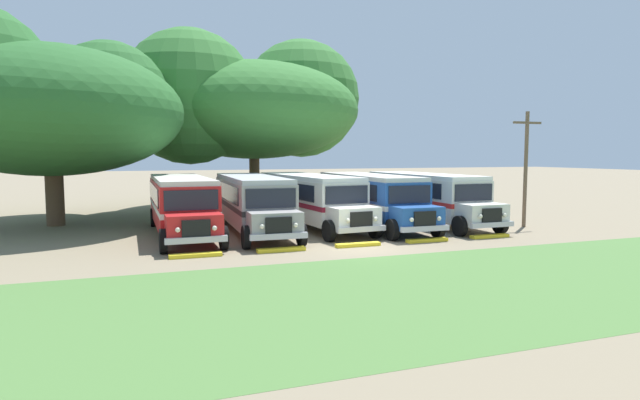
{
  "coord_description": "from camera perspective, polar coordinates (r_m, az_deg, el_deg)",
  "views": [
    {
      "loc": [
        -8.94,
        -19.71,
        3.95
      ],
      "look_at": [
        0.0,
        5.09,
        1.6
      ],
      "focal_mm": 29.0,
      "sensor_mm": 36.0,
      "label": 1
    }
  ],
  "objects": [
    {
      "name": "ground_plane",
      "position": [
        22.0,
        4.52,
        -5.26
      ],
      "size": [
        220.0,
        220.0,
        0.0
      ],
      "primitive_type": "plane",
      "color": "#84755B"
    },
    {
      "name": "foreground_grass_strip",
      "position": [
        16.18,
        14.64,
        -9.19
      ],
      "size": [
        80.0,
        9.62,
        0.01
      ],
      "primitive_type": "cube",
      "color": "#4C7538",
      "rests_on": "ground_plane"
    },
    {
      "name": "parked_bus_slot_0",
      "position": [
        26.28,
        -15.04,
        -0.26
      ],
      "size": [
        2.78,
        10.85,
        2.82
      ],
      "rotation": [
        0.0,
        0.0,
        -1.56
      ],
      "color": "red",
      "rests_on": "ground_plane"
    },
    {
      "name": "parked_bus_slot_1",
      "position": [
        26.56,
        -7.45,
        -0.07
      ],
      "size": [
        2.98,
        10.88,
        2.82
      ],
      "rotation": [
        0.0,
        0.0,
        -1.6
      ],
      "color": "#9E9993",
      "rests_on": "ground_plane"
    },
    {
      "name": "parked_bus_slot_2",
      "position": [
        28.08,
        -1.11,
        0.25
      ],
      "size": [
        3.45,
        10.96,
        2.82
      ],
      "rotation": [
        0.0,
        0.0,
        -1.49
      ],
      "color": "silver",
      "rests_on": "ground_plane"
    },
    {
      "name": "parked_bus_slot_3",
      "position": [
        28.58,
        5.6,
        0.31
      ],
      "size": [
        2.73,
        10.85,
        2.82
      ],
      "rotation": [
        0.0,
        0.0,
        -1.58
      ],
      "color": "#23519E",
      "rests_on": "ground_plane"
    },
    {
      "name": "parked_bus_slot_4",
      "position": [
        30.29,
        11.61,
        0.5
      ],
      "size": [
        2.84,
        10.86,
        2.82
      ],
      "rotation": [
        0.0,
        0.0,
        -1.55
      ],
      "color": "silver",
      "rests_on": "ground_plane"
    },
    {
      "name": "curb_wheelstop_0",
      "position": [
        20.49,
        -13.56,
        -5.95
      ],
      "size": [
        2.0,
        0.36,
        0.15
      ],
      "primitive_type": "cube",
      "color": "yellow",
      "rests_on": "ground_plane"
    },
    {
      "name": "curb_wheelstop_1",
      "position": [
        21.11,
        -4.3,
        -5.5
      ],
      "size": [
        2.0,
        0.36,
        0.15
      ],
      "primitive_type": "cube",
      "color": "yellow",
      "rests_on": "ground_plane"
    },
    {
      "name": "curb_wheelstop_2",
      "position": [
        22.25,
        4.21,
        -4.95
      ],
      "size": [
        2.0,
        0.36,
        0.15
      ],
      "primitive_type": "cube",
      "color": "yellow",
      "rests_on": "ground_plane"
    },
    {
      "name": "curb_wheelstop_3",
      "position": [
        23.82,
        11.73,
        -4.37
      ],
      "size": [
        2.0,
        0.36,
        0.15
      ],
      "primitive_type": "cube",
      "color": "yellow",
      "rests_on": "ground_plane"
    },
    {
      "name": "curb_wheelstop_4",
      "position": [
        25.75,
        18.22,
        -3.82
      ],
      "size": [
        2.0,
        0.36,
        0.15
      ],
      "primitive_type": "cube",
      "color": "yellow",
      "rests_on": "ground_plane"
    },
    {
      "name": "broad_shade_tree",
      "position": [
        39.9,
        -7.59,
        10.3
      ],
      "size": [
        18.43,
        15.99,
        13.04
      ],
      "color": "brown",
      "rests_on": "ground_plane"
    },
    {
      "name": "secondary_tree",
      "position": [
        32.49,
        -28.29,
        9.13
      ],
      "size": [
        14.81,
        15.18,
        11.55
      ],
      "color": "brown",
      "rests_on": "ground_plane"
    },
    {
      "name": "utility_pole",
      "position": [
        30.02,
        21.76,
        3.58
      ],
      "size": [
        1.8,
        0.2,
        6.22
      ],
      "color": "brown",
      "rests_on": "ground_plane"
    }
  ]
}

